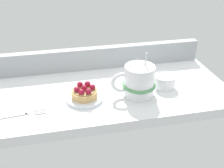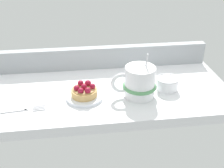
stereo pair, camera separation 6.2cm
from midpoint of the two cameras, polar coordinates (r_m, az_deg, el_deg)
The scene contains 7 objects.
ground_plane at distance 89.70cm, azimuth -1.14°, elevation -2.13°, with size 85.77×36.07×3.11cm, color white.
window_rail_back at distance 101.72cm, azimuth -2.21°, elevation 5.35°, with size 84.05×3.04×7.95cm, color #9EA3A8.
dessert_plate at distance 84.59cm, azimuth -3.58°, elevation -2.69°, with size 11.14×11.14×1.03cm.
raspberry_tart at distance 83.50cm, azimuth -3.60°, elevation -1.46°, with size 7.81×7.81×3.98cm.
coffee_mug at distance 84.35cm, azimuth 7.63°, elevation 0.28°, with size 13.99×10.36×13.81cm.
dessert_fork at distance 82.24cm, azimuth -16.65°, elevation -5.21°, with size 15.61×2.97×0.60cm.
sugar_bowl at distance 90.70cm, azimuth 13.22°, elevation 0.13°, with size 7.23×7.23×4.09cm.
Camera 2 is at (-5.09, -76.66, 45.19)cm, focal length 44.53 mm.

